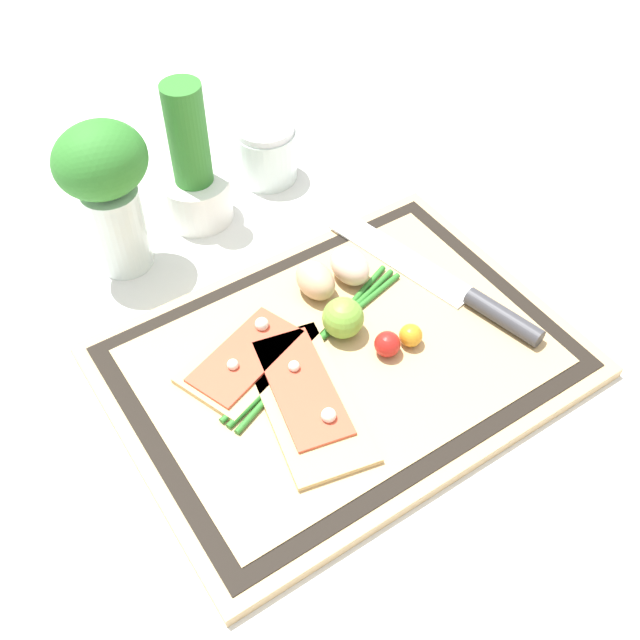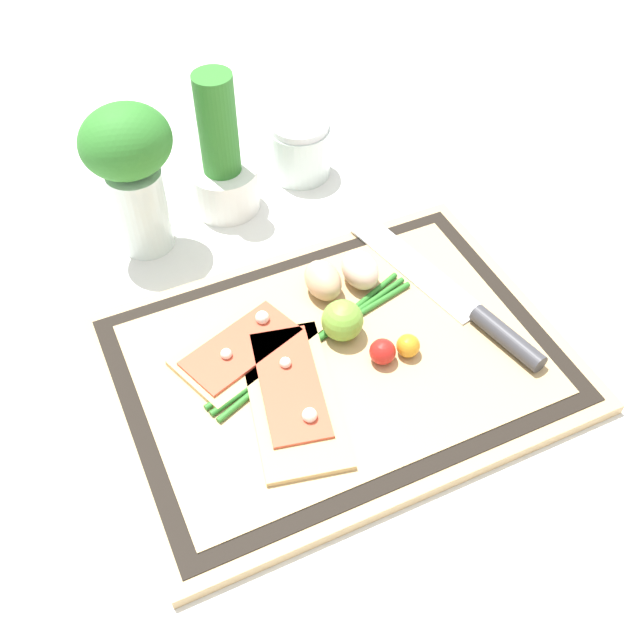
{
  "view_description": "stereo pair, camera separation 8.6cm",
  "coord_description": "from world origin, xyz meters",
  "px_view_note": "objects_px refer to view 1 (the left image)",
  "views": [
    {
      "loc": [
        -0.32,
        -0.43,
        0.68
      ],
      "look_at": [
        0.0,
        0.05,
        0.03
      ],
      "focal_mm": 42.0,
      "sensor_mm": 36.0,
      "label": 1
    },
    {
      "loc": [
        -0.24,
        -0.47,
        0.68
      ],
      "look_at": [
        0.0,
        0.05,
        0.03
      ],
      "focal_mm": 42.0,
      "sensor_mm": 36.0,
      "label": 2
    }
  ],
  "objects_px": {
    "egg_pink": "(350,266)",
    "sauce_jar": "(266,155)",
    "knife": "(466,295)",
    "herb_pot": "(194,175)",
    "herb_glass": "(107,186)",
    "pizza_slice_far": "(252,352)",
    "cherry_tomato_red": "(387,344)",
    "egg_brown": "(315,280)",
    "cherry_tomato_yellow": "(411,335)",
    "pizza_slice_near": "(306,397)",
    "lime": "(343,318)"
  },
  "relations": [
    {
      "from": "cherry_tomato_red",
      "to": "herb_pot",
      "type": "height_order",
      "value": "herb_pot"
    },
    {
      "from": "knife",
      "to": "herb_pot",
      "type": "xyz_separation_m",
      "value": [
        -0.19,
        0.34,
        0.04
      ]
    },
    {
      "from": "egg_brown",
      "to": "cherry_tomato_red",
      "type": "bearing_deg",
      "value": -82.89
    },
    {
      "from": "egg_pink",
      "to": "pizza_slice_near",
      "type": "bearing_deg",
      "value": -139.07
    },
    {
      "from": "pizza_slice_near",
      "to": "cherry_tomato_yellow",
      "type": "height_order",
      "value": "cherry_tomato_yellow"
    },
    {
      "from": "knife",
      "to": "egg_pink",
      "type": "distance_m",
      "value": 0.14
    },
    {
      "from": "lime",
      "to": "sauce_jar",
      "type": "relative_size",
      "value": 0.55
    },
    {
      "from": "pizza_slice_near",
      "to": "pizza_slice_far",
      "type": "xyz_separation_m",
      "value": [
        -0.02,
        0.09,
        0.0
      ]
    },
    {
      "from": "egg_pink",
      "to": "cherry_tomato_yellow",
      "type": "bearing_deg",
      "value": -91.09
    },
    {
      "from": "knife",
      "to": "herb_pot",
      "type": "relative_size",
      "value": 1.55
    },
    {
      "from": "egg_brown",
      "to": "pizza_slice_near",
      "type": "bearing_deg",
      "value": -126.9
    },
    {
      "from": "cherry_tomato_red",
      "to": "knife",
      "type": "bearing_deg",
      "value": 6.08
    },
    {
      "from": "egg_pink",
      "to": "lime",
      "type": "height_order",
      "value": "lime"
    },
    {
      "from": "herb_glass",
      "to": "lime",
      "type": "bearing_deg",
      "value": -59.56
    },
    {
      "from": "egg_pink",
      "to": "cherry_tomato_red",
      "type": "bearing_deg",
      "value": -105.29
    },
    {
      "from": "pizza_slice_far",
      "to": "egg_pink",
      "type": "relative_size",
      "value": 3.29
    },
    {
      "from": "egg_pink",
      "to": "lime",
      "type": "relative_size",
      "value": 1.21
    },
    {
      "from": "cherry_tomato_red",
      "to": "pizza_slice_near",
      "type": "bearing_deg",
      "value": -177.65
    },
    {
      "from": "pizza_slice_far",
      "to": "knife",
      "type": "height_order",
      "value": "pizza_slice_far"
    },
    {
      "from": "egg_pink",
      "to": "sauce_jar",
      "type": "bearing_deg",
      "value": 82.8
    },
    {
      "from": "pizza_slice_near",
      "to": "knife",
      "type": "bearing_deg",
      "value": 4.35
    },
    {
      "from": "pizza_slice_far",
      "to": "egg_brown",
      "type": "relative_size",
      "value": 3.29
    },
    {
      "from": "sauce_jar",
      "to": "pizza_slice_near",
      "type": "bearing_deg",
      "value": -115.0
    },
    {
      "from": "pizza_slice_far",
      "to": "lime",
      "type": "xyz_separation_m",
      "value": [
        0.11,
        -0.03,
        0.02
      ]
    },
    {
      "from": "egg_pink",
      "to": "herb_glass",
      "type": "distance_m",
      "value": 0.3
    },
    {
      "from": "lime",
      "to": "egg_brown",
      "type": "bearing_deg",
      "value": 83.12
    },
    {
      "from": "cherry_tomato_red",
      "to": "herb_glass",
      "type": "relative_size",
      "value": 0.15
    },
    {
      "from": "egg_pink",
      "to": "herb_pot",
      "type": "bearing_deg",
      "value": 112.02
    },
    {
      "from": "egg_brown",
      "to": "egg_pink",
      "type": "distance_m",
      "value": 0.05
    },
    {
      "from": "herb_pot",
      "to": "sauce_jar",
      "type": "height_order",
      "value": "herb_pot"
    },
    {
      "from": "cherry_tomato_yellow",
      "to": "sauce_jar",
      "type": "height_order",
      "value": "sauce_jar"
    },
    {
      "from": "egg_brown",
      "to": "cherry_tomato_yellow",
      "type": "relative_size",
      "value": 2.17
    },
    {
      "from": "egg_pink",
      "to": "herb_pot",
      "type": "distance_m",
      "value": 0.25
    },
    {
      "from": "knife",
      "to": "herb_glass",
      "type": "height_order",
      "value": "herb_glass"
    },
    {
      "from": "pizza_slice_near",
      "to": "egg_pink",
      "type": "relative_size",
      "value": 3.64
    },
    {
      "from": "cherry_tomato_red",
      "to": "herb_glass",
      "type": "xyz_separation_m",
      "value": [
        -0.18,
        0.32,
        0.09
      ]
    },
    {
      "from": "knife",
      "to": "egg_pink",
      "type": "relative_size",
      "value": 5.34
    },
    {
      "from": "knife",
      "to": "lime",
      "type": "relative_size",
      "value": 6.46
    },
    {
      "from": "sauce_jar",
      "to": "cherry_tomato_red",
      "type": "bearing_deg",
      "value": -99.86
    },
    {
      "from": "cherry_tomato_yellow",
      "to": "knife",
      "type": "bearing_deg",
      "value": 9.96
    },
    {
      "from": "cherry_tomato_yellow",
      "to": "herb_pot",
      "type": "bearing_deg",
      "value": 104.29
    },
    {
      "from": "egg_brown",
      "to": "lime",
      "type": "height_order",
      "value": "lime"
    },
    {
      "from": "pizza_slice_near",
      "to": "sauce_jar",
      "type": "height_order",
      "value": "sauce_jar"
    },
    {
      "from": "pizza_slice_far",
      "to": "egg_brown",
      "type": "bearing_deg",
      "value": 20.37
    },
    {
      "from": "pizza_slice_near",
      "to": "lime",
      "type": "xyz_separation_m",
      "value": [
        0.09,
        0.06,
        0.02
      ]
    },
    {
      "from": "sauce_jar",
      "to": "herb_pot",
      "type": "bearing_deg",
      "value": -168.22
    },
    {
      "from": "cherry_tomato_yellow",
      "to": "pizza_slice_near",
      "type": "bearing_deg",
      "value": -179.56
    },
    {
      "from": "herb_glass",
      "to": "pizza_slice_far",
      "type": "bearing_deg",
      "value": -77.86
    },
    {
      "from": "herb_glass",
      "to": "knife",
      "type": "bearing_deg",
      "value": -44.71
    },
    {
      "from": "cherry_tomato_red",
      "to": "herb_pot",
      "type": "bearing_deg",
      "value": 99.61
    }
  ]
}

